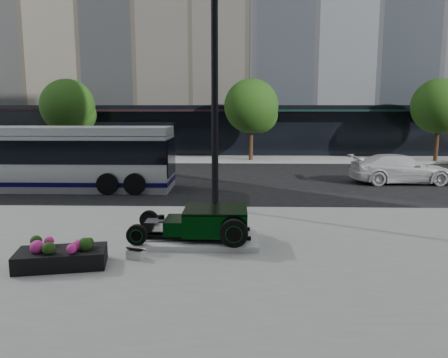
{
  "coord_description": "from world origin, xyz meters",
  "views": [
    {
      "loc": [
        -0.05,
        -17.96,
        3.77
      ],
      "look_at": [
        -0.49,
        -2.17,
        1.2
      ],
      "focal_mm": 35.0,
      "sensor_mm": 36.0,
      "label": 1
    }
  ],
  "objects_px": {
    "flower_planter": "(62,257)",
    "transit_bus": "(43,158)",
    "white_sedan": "(401,169)",
    "hot_rod": "(208,222)",
    "lamppost": "(215,105)"
  },
  "relations": [
    {
      "from": "lamppost",
      "to": "white_sedan",
      "type": "relative_size",
      "value": 1.62
    },
    {
      "from": "transit_bus",
      "to": "white_sedan",
      "type": "bearing_deg",
      "value": 6.86
    },
    {
      "from": "hot_rod",
      "to": "lamppost",
      "type": "distance_m",
      "value": 5.25
    },
    {
      "from": "hot_rod",
      "to": "flower_planter",
      "type": "xyz_separation_m",
      "value": [
        -3.29,
        -1.97,
        -0.34
      ]
    },
    {
      "from": "flower_planter",
      "to": "transit_bus",
      "type": "distance_m",
      "value": 11.6
    },
    {
      "from": "hot_rod",
      "to": "transit_bus",
      "type": "distance_m",
      "value": 11.84
    },
    {
      "from": "lamppost",
      "to": "flower_planter",
      "type": "relative_size",
      "value": 3.76
    },
    {
      "from": "flower_planter",
      "to": "white_sedan",
      "type": "xyz_separation_m",
      "value": [
        12.4,
        12.51,
        0.37
      ]
    },
    {
      "from": "hot_rod",
      "to": "transit_bus",
      "type": "height_order",
      "value": "transit_bus"
    },
    {
      "from": "hot_rod",
      "to": "lamppost",
      "type": "bearing_deg",
      "value": 90.05
    },
    {
      "from": "flower_planter",
      "to": "white_sedan",
      "type": "height_order",
      "value": "white_sedan"
    },
    {
      "from": "lamppost",
      "to": "transit_bus",
      "type": "bearing_deg",
      "value": 152.58
    },
    {
      "from": "lamppost",
      "to": "white_sedan",
      "type": "distance_m",
      "value": 11.56
    },
    {
      "from": "hot_rod",
      "to": "transit_bus",
      "type": "relative_size",
      "value": 0.27
    },
    {
      "from": "hot_rod",
      "to": "flower_planter",
      "type": "distance_m",
      "value": 3.85
    }
  ]
}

